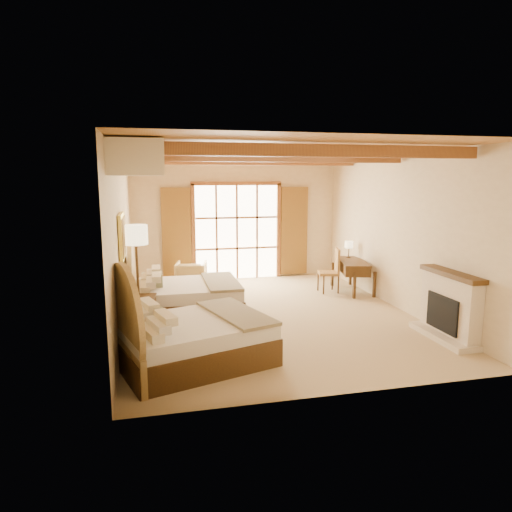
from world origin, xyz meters
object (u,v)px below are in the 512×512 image
object	(u,v)px
armchair	(191,275)
nightstand	(139,315)
bed_far	(177,295)
bed_near	(183,336)
desk	(352,275)

from	to	relation	value
armchair	nightstand	bearing A→B (deg)	80.79
bed_far	bed_near	bearing A→B (deg)	-91.16
nightstand	armchair	world-z (taller)	armchair
bed_near	desk	distance (m)	5.50
bed_near	nightstand	size ratio (longest dim) A/B	3.85
bed_near	armchair	xyz separation A→B (m)	(0.53, 4.58, -0.08)
bed_near	bed_far	bearing A→B (deg)	71.09
nightstand	bed_near	bearing A→B (deg)	-57.25
armchair	bed_far	bearing A→B (deg)	89.56
bed_far	armchair	distance (m)	2.25
bed_near	bed_far	size ratio (longest dim) A/B	1.20
bed_near	nightstand	world-z (taller)	bed_near
nightstand	armchair	size ratio (longest dim) A/B	0.89
bed_far	desk	size ratio (longest dim) A/B	1.43
nightstand	desk	world-z (taller)	desk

